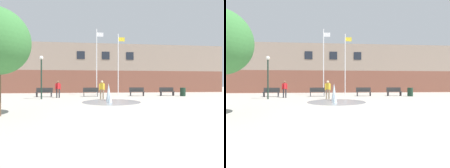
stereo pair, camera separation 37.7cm
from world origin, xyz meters
The scene contains 13 objects.
ground_plane centered at (0.00, 0.00, 0.00)m, with size 100.00×100.00×0.00m, color #9E998E.
library_building centered at (0.00, 19.59, 3.52)m, with size 36.00×6.05×7.05m.
splash_fountain centered at (-0.58, 4.81, 0.41)m, with size 4.29×4.29×1.37m.
park_bench_far_left centered at (-6.66, 9.77, 0.48)m, with size 1.60×0.44×0.91m.
park_bench_left_of_flagpoles centered at (-2.05, 9.89, 0.48)m, with size 1.60×0.44×0.91m.
park_bench_center centered at (2.85, 10.00, 0.48)m, with size 1.60×0.44×0.91m.
park_bench_under_right_flagpole centered at (6.19, 9.98, 0.48)m, with size 1.60×0.44×0.91m.
adult_watching centered at (-5.07, 8.47, 0.93)m, with size 0.50×0.39×1.59m.
adult_near_bench centered at (-1.07, 6.56, 0.93)m, with size 0.50×0.36×1.59m.
flagpole_left centered at (-1.38, 11.28, 3.95)m, with size 0.80×0.10×7.42m.
flagpole_right centered at (1.05, 11.28, 3.72)m, with size 0.80×0.10×6.96m.
lamp_post_left_lane centered at (-6.20, 7.17, 2.44)m, with size 0.32×0.32×3.70m.
trash_can centered at (7.64, 9.26, 0.45)m, with size 0.56×0.56×0.90m, color #193323.
Camera 1 is at (-1.86, -8.26, 1.40)m, focal length 28.00 mm.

